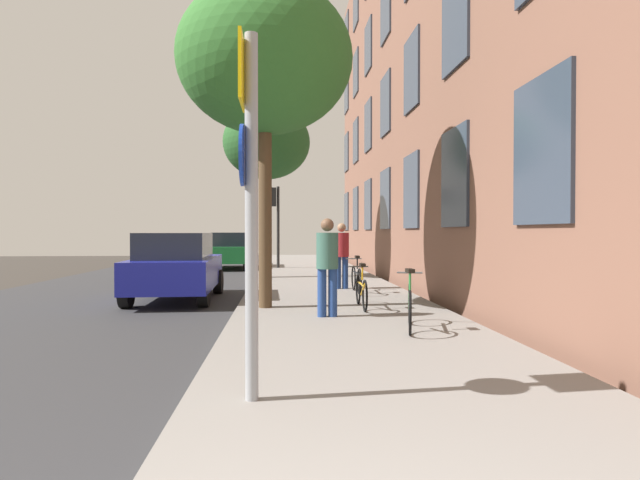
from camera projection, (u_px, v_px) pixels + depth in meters
name	position (u px, v px, depth m)	size (l,w,h in m)	color
ground_plane	(206.00, 286.00, 16.10)	(41.80, 41.80, 0.00)	#332D28
road_asphalt	(136.00, 286.00, 15.95)	(7.00, 38.00, 0.01)	#2D2D30
sidewalk	(320.00, 283.00, 16.36)	(4.20, 38.00, 0.12)	gray
building_facade	(406.00, 59.00, 15.94)	(0.56, 27.00, 13.81)	brown
sign_post	(249.00, 186.00, 4.75)	(0.16, 0.60, 3.33)	gray
traffic_light	(276.00, 212.00, 22.46)	(0.43, 0.24, 3.48)	black
tree_near	(265.00, 60.00, 10.58)	(3.54, 3.54, 6.53)	#4C3823
tree_far	(267.00, 144.00, 17.69)	(2.93, 2.93, 5.81)	#4C3823
bicycle_0	(410.00, 305.00, 8.24)	(0.54, 1.67, 0.96)	black
bicycle_1	(361.00, 290.00, 10.55)	(0.42, 1.70, 0.91)	black
bicycle_2	(356.00, 278.00, 13.25)	(0.42, 1.73, 0.94)	black
pedestrian_0	(327.00, 261.00, 9.47)	(0.56, 0.56, 1.78)	navy
pedestrian_1	(342.00, 251.00, 14.15)	(0.48, 0.48, 1.77)	navy
car_0	(177.00, 266.00, 12.58)	(1.94, 4.09, 1.62)	navy
car_1	(231.00, 250.00, 23.50)	(1.78, 4.12, 1.62)	#19662D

